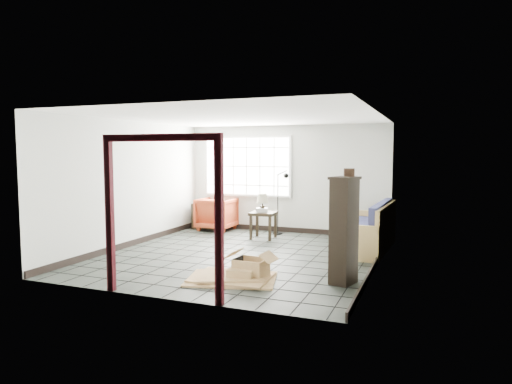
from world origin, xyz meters
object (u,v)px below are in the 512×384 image
at_px(side_table, 263,217).
at_px(tall_shelf, 344,230).
at_px(futon_sofa, 370,233).
at_px(armchair, 217,212).

relative_size(side_table, tall_shelf, 0.38).
xyz_separation_m(futon_sofa, side_table, (-2.42, 0.37, 0.15)).
relative_size(futon_sofa, tall_shelf, 1.39).
relative_size(armchair, tall_shelf, 0.56).
bearing_deg(armchair, side_table, 156.96).
bearing_deg(futon_sofa, armchair, 168.26).
distance_m(armchair, side_table, 1.63).
distance_m(futon_sofa, side_table, 2.45).
height_order(side_table, tall_shelf, tall_shelf).
distance_m(futon_sofa, armchair, 4.04).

